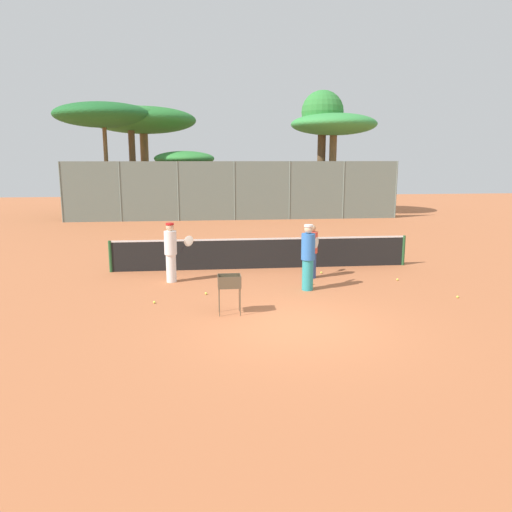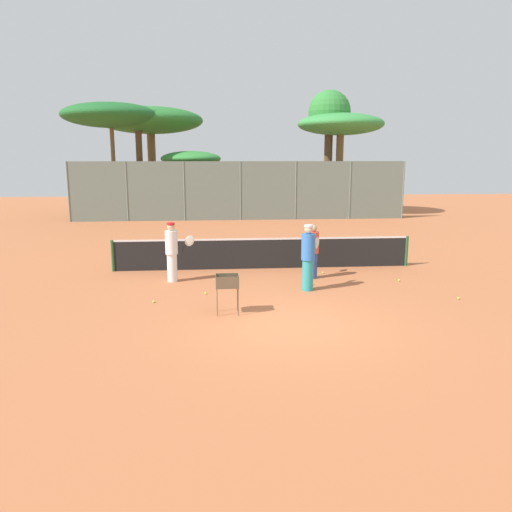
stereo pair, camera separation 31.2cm
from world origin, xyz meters
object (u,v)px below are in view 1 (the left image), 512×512
object	(u,v)px
tennis_net	(262,253)
ball_cart	(229,284)
parked_car	(302,203)
player_white_outfit	(308,256)
player_yellow_shirt	(312,251)
player_red_cap	(171,252)

from	to	relation	value
tennis_net	ball_cart	distance (m)	5.21
tennis_net	parked_car	xyz separation A→B (m)	(4.95, 17.49, 0.10)
ball_cart	parked_car	size ratio (longest dim) A/B	0.23
player_white_outfit	ball_cart	world-z (taller)	player_white_outfit
tennis_net	parked_car	distance (m)	18.17
tennis_net	player_yellow_shirt	distance (m)	2.12
tennis_net	ball_cart	world-z (taller)	tennis_net
player_yellow_shirt	tennis_net	bearing A→B (deg)	59.28
player_red_cap	ball_cart	distance (m)	3.79
player_white_outfit	ball_cart	bearing A→B (deg)	168.02
ball_cart	parked_car	world-z (taller)	parked_car
player_white_outfit	player_yellow_shirt	xyz separation A→B (m)	(0.44, 1.46, -0.11)
player_white_outfit	player_red_cap	size ratio (longest dim) A/B	1.04
player_white_outfit	parked_car	xyz separation A→B (m)	(3.95, 20.48, -0.33)
player_yellow_shirt	ball_cart	distance (m)	4.49
player_red_cap	player_yellow_shirt	bearing A→B (deg)	-1.80
ball_cart	parked_car	xyz separation A→B (m)	(6.35, 22.50, -0.09)
tennis_net	player_yellow_shirt	world-z (taller)	player_yellow_shirt
tennis_net	player_yellow_shirt	size ratio (longest dim) A/B	6.03
parked_car	player_yellow_shirt	bearing A→B (deg)	-100.47
player_white_outfit	player_yellow_shirt	world-z (taller)	player_white_outfit
ball_cart	parked_car	bearing A→B (deg)	74.24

